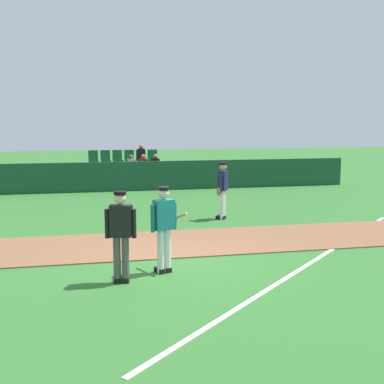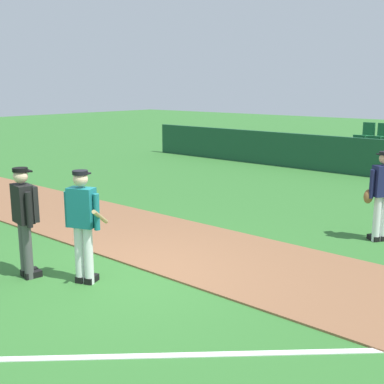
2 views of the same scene
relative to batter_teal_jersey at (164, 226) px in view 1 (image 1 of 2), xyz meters
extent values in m
plane|color=#33702D|center=(0.24, 0.55, -0.97)|extent=(80.00, 80.00, 0.00)
cube|color=brown|center=(0.24, 2.31, -0.95)|extent=(28.00, 2.76, 0.03)
cube|color=white|center=(3.24, 0.05, -0.96)|extent=(8.81, 8.30, 0.01)
cube|color=#19472D|center=(0.24, 11.86, -0.33)|extent=(20.00, 0.16, 1.27)
cube|color=slate|center=(0.24, 13.31, -0.82)|extent=(3.90, 2.10, 0.30)
cube|color=slate|center=(0.24, 12.88, -0.47)|extent=(3.80, 0.85, 0.40)
cube|color=#196033|center=(-1.13, 12.78, -0.22)|extent=(0.44, 0.40, 0.08)
cube|color=#196033|center=(-1.13, 13.00, 0.03)|extent=(0.44, 0.08, 0.50)
cube|color=#196033|center=(-0.58, 12.78, -0.22)|extent=(0.44, 0.40, 0.08)
cube|color=#196033|center=(-0.58, 13.00, 0.03)|extent=(0.44, 0.08, 0.50)
cube|color=#196033|center=(-0.03, 12.78, -0.22)|extent=(0.44, 0.40, 0.08)
cube|color=#196033|center=(-0.03, 13.00, 0.03)|extent=(0.44, 0.08, 0.50)
cube|color=#196033|center=(0.52, 12.78, -0.22)|extent=(0.44, 0.40, 0.08)
cube|color=#196033|center=(0.52, 13.00, 0.03)|extent=(0.44, 0.08, 0.50)
cube|color=silver|center=(0.52, 12.83, 0.08)|extent=(0.32, 0.22, 0.52)
sphere|color=brown|center=(0.52, 12.83, 0.43)|extent=(0.20, 0.20, 0.20)
cube|color=#196033|center=(1.07, 12.78, -0.22)|extent=(0.44, 0.40, 0.08)
cube|color=#196033|center=(1.07, 13.00, 0.03)|extent=(0.44, 0.08, 0.50)
cube|color=red|center=(1.07, 12.83, 0.08)|extent=(0.32, 0.22, 0.52)
sphere|color=#9E7051|center=(1.07, 12.83, 0.43)|extent=(0.20, 0.20, 0.20)
cube|color=#196033|center=(1.62, 12.78, -0.22)|extent=(0.44, 0.40, 0.08)
cube|color=#196033|center=(1.62, 13.00, 0.03)|extent=(0.44, 0.08, 0.50)
cube|color=black|center=(1.62, 12.83, 0.08)|extent=(0.32, 0.22, 0.52)
sphere|color=#9E7051|center=(1.62, 12.83, 0.43)|extent=(0.20, 0.20, 0.20)
cube|color=slate|center=(0.24, 13.73, -0.07)|extent=(3.80, 0.85, 0.40)
cube|color=#196033|center=(-1.13, 13.63, 0.18)|extent=(0.44, 0.40, 0.08)
cube|color=#196033|center=(-1.13, 13.85, 0.43)|extent=(0.44, 0.08, 0.50)
cube|color=#196033|center=(-0.58, 13.63, 0.18)|extent=(0.44, 0.40, 0.08)
cube|color=#196033|center=(-0.58, 13.85, 0.43)|extent=(0.44, 0.08, 0.50)
cube|color=#196033|center=(-0.03, 13.63, 0.18)|extent=(0.44, 0.40, 0.08)
cube|color=#196033|center=(-0.03, 13.85, 0.43)|extent=(0.44, 0.08, 0.50)
cube|color=#196033|center=(0.52, 13.63, 0.18)|extent=(0.44, 0.40, 0.08)
cube|color=#196033|center=(0.52, 13.85, 0.43)|extent=(0.44, 0.08, 0.50)
cube|color=#196033|center=(1.07, 13.63, 0.18)|extent=(0.44, 0.40, 0.08)
cube|color=#196033|center=(1.07, 13.85, 0.43)|extent=(0.44, 0.08, 0.50)
cube|color=black|center=(1.07, 13.68, 0.48)|extent=(0.32, 0.22, 0.52)
sphere|color=#9E7051|center=(1.07, 13.68, 0.83)|extent=(0.20, 0.20, 0.20)
cube|color=#196033|center=(1.62, 13.63, 0.18)|extent=(0.44, 0.40, 0.08)
cube|color=#196033|center=(1.62, 13.85, 0.43)|extent=(0.44, 0.08, 0.50)
cylinder|color=white|center=(-0.08, -0.04, -0.52)|extent=(0.14, 0.14, 0.90)
cylinder|color=white|center=(0.07, 0.02, -0.52)|extent=(0.14, 0.14, 0.90)
cube|color=black|center=(-0.10, 0.02, -0.92)|extent=(0.21, 0.29, 0.10)
cube|color=black|center=(0.05, 0.08, -0.92)|extent=(0.21, 0.29, 0.10)
cube|color=#197075|center=(0.00, -0.01, 0.23)|extent=(0.45, 0.35, 0.60)
cylinder|color=#197075|center=(-0.24, -0.10, 0.18)|extent=(0.09, 0.09, 0.55)
cylinder|color=#197075|center=(0.23, 0.08, 0.18)|extent=(0.09, 0.09, 0.55)
sphere|color=beige|center=(0.00, -0.01, 0.66)|extent=(0.22, 0.22, 0.22)
cylinder|color=black|center=(0.00, -0.01, 0.76)|extent=(0.23, 0.23, 0.06)
cube|color=black|center=(-0.04, 0.09, 0.73)|extent=(0.21, 0.18, 0.02)
cylinder|color=tan|center=(0.19, 0.18, 0.08)|extent=(0.54, 0.66, 0.41)
cylinder|color=#4C4C4C|center=(-0.97, -0.44, -0.52)|extent=(0.14, 0.14, 0.90)
cylinder|color=#4C4C4C|center=(-0.81, -0.47, -0.52)|extent=(0.14, 0.14, 0.90)
cube|color=black|center=(-0.96, -0.38, -0.92)|extent=(0.16, 0.28, 0.10)
cube|color=black|center=(-0.80, -0.41, -0.92)|extent=(0.16, 0.28, 0.10)
cube|color=black|center=(-0.89, -0.46, 0.23)|extent=(0.43, 0.29, 0.60)
cylinder|color=black|center=(-1.14, -0.41, 0.18)|extent=(0.09, 0.09, 0.55)
cylinder|color=black|center=(-0.65, -0.50, 0.18)|extent=(0.09, 0.09, 0.55)
sphere|color=beige|center=(-0.89, -0.46, 0.66)|extent=(0.22, 0.22, 0.22)
cylinder|color=black|center=(-0.89, -0.46, 0.76)|extent=(0.23, 0.23, 0.06)
cube|color=black|center=(-0.88, -0.36, 0.73)|extent=(0.20, 0.15, 0.02)
cube|color=black|center=(-0.87, -0.33, 0.23)|extent=(0.45, 0.15, 0.56)
cylinder|color=white|center=(2.59, 5.00, -0.52)|extent=(0.14, 0.14, 0.90)
cylinder|color=white|center=(2.68, 5.13, -0.52)|extent=(0.14, 0.14, 0.90)
cube|color=black|center=(2.54, 5.03, -0.92)|extent=(0.28, 0.24, 0.10)
cube|color=black|center=(2.63, 5.16, -0.92)|extent=(0.28, 0.24, 0.10)
cube|color=#191E47|center=(2.63, 5.06, 0.23)|extent=(0.40, 0.46, 0.60)
cylinder|color=#191E47|center=(2.50, 4.86, 0.18)|extent=(0.09, 0.09, 0.55)
cylinder|color=#191E47|center=(2.77, 5.27, 0.18)|extent=(0.09, 0.09, 0.55)
sphere|color=tan|center=(2.63, 5.06, 0.66)|extent=(0.22, 0.22, 0.22)
cylinder|color=black|center=(2.63, 5.06, 0.76)|extent=(0.23, 0.23, 0.06)
cube|color=black|center=(2.55, 5.12, 0.73)|extent=(0.20, 0.22, 0.02)
ellipsoid|color=brown|center=(2.44, 4.87, -0.07)|extent=(0.21, 0.23, 0.28)
camera|label=1|loc=(-1.51, -9.73, 2.13)|focal=47.01mm
camera|label=2|loc=(5.96, -4.40, 2.02)|focal=46.60mm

